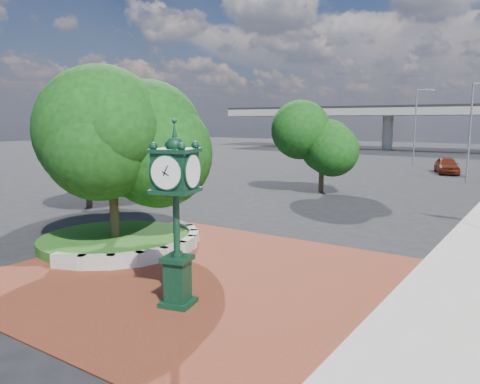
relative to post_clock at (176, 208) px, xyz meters
name	(u,v)px	position (x,y,z in m)	size (l,w,h in m)	color
ground	(212,267)	(-1.36, 3.33, -2.78)	(200.00, 200.00, 0.00)	black
plaza	(194,274)	(-1.36, 2.33, -2.76)	(12.00, 12.00, 0.04)	maroon
planter_wall	(156,248)	(-4.07, 3.33, -2.51)	(2.96, 6.77, 0.54)	#9E9B93
grass_bed	(115,241)	(-6.36, 3.33, -2.58)	(6.10, 6.10, 0.40)	#1F4D16
tree_planter	(112,155)	(-6.36, 3.33, 0.94)	(5.20, 5.20, 6.33)	#38281C
tree_northwest	(86,137)	(-14.36, 8.33, 1.34)	(5.60, 5.60, 6.93)	#38281C
tree_street	(322,147)	(-5.36, 21.33, 0.45)	(4.40, 4.40, 5.45)	#38281C
post_clock	(176,208)	(0.00, 0.00, 0.00)	(1.24, 1.24, 5.07)	black
parked_car	(447,165)	(-0.28, 39.02, -1.99)	(1.88, 4.68, 1.59)	#5A1D0C
street_lamp_near	(473,125)	(2.64, 32.55, 1.93)	(1.75, 0.72, 8.04)	slate
street_lamp_far	(417,122)	(-4.54, 44.39, 2.16)	(1.78, 0.91, 8.43)	slate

